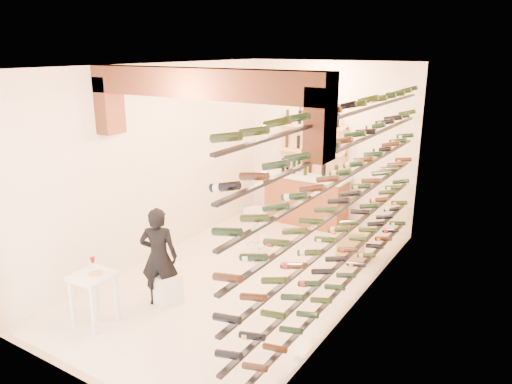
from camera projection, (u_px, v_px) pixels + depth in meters
ground at (246, 276)px, 7.57m from camera, size 6.00×6.00×0.00m
room_shell at (235, 136)px, 6.70m from camera, size 3.52×6.02×3.21m
wine_rack at (343, 197)px, 6.34m from camera, size 0.32×5.70×2.56m
back_counter at (305, 198)px, 9.71m from camera, size 1.70×0.62×1.29m
back_shelving at (312, 165)px, 9.72m from camera, size 1.40×0.31×2.73m
tasting_table at (93, 283)px, 6.13m from camera, size 0.49×0.49×0.84m
white_stool at (166, 288)px, 6.73m from camera, size 0.45×0.45×0.44m
person at (159, 257)px, 6.57m from camera, size 0.61×0.54×1.41m
chrome_barstool at (256, 231)px, 8.04m from camera, size 0.45×0.45×0.88m
crate_lower at (350, 253)px, 8.08m from camera, size 0.56×0.48×0.28m
crate_upper at (351, 237)px, 8.00m from camera, size 0.55×0.48×0.27m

